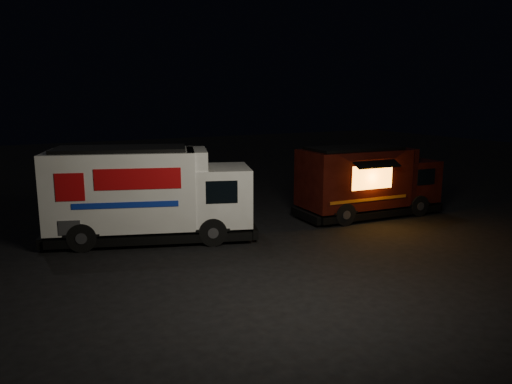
{
  "coord_description": "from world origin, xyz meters",
  "views": [
    {
      "loc": [
        -6.26,
        -12.45,
        4.74
      ],
      "look_at": [
        1.59,
        2.0,
        1.51
      ],
      "focal_mm": 35.0,
      "sensor_mm": 36.0,
      "label": 1
    }
  ],
  "objects": [
    {
      "name": "white_truck",
      "position": [
        -1.63,
        3.27,
        1.54
      ],
      "size": [
        7.19,
        4.48,
        3.08
      ],
      "primitive_type": null,
      "rotation": [
        0.0,
        0.0,
        -0.34
      ],
      "color": "silver",
      "rests_on": "ground"
    },
    {
      "name": "ground",
      "position": [
        0.0,
        0.0,
        0.0
      ],
      "size": [
        80.0,
        80.0,
        0.0
      ],
      "primitive_type": "plane",
      "color": "black",
      "rests_on": "ground"
    },
    {
      "name": "red_truck",
      "position": [
        6.94,
        2.46,
        1.38
      ],
      "size": [
        6.08,
        2.61,
        2.76
      ],
      "primitive_type": null,
      "rotation": [
        0.0,
        0.0,
        -0.07
      ],
      "color": "#3A0F0A",
      "rests_on": "ground"
    }
  ]
}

